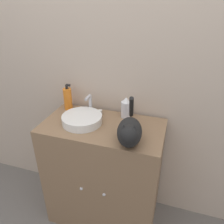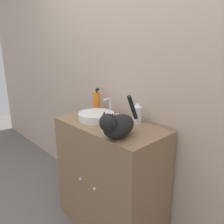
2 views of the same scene
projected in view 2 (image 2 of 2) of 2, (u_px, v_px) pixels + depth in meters
The scene contains 7 objects.
wall_back at pixel (135, 74), 1.70m from camera, with size 6.00×0.05×2.50m.
vanity_cabinet at pixel (110, 177), 1.74m from camera, with size 0.85×0.47×0.90m.
sink_basin at pixel (96, 116), 1.71m from camera, with size 0.28×0.28×0.06m.
faucet at pixel (110, 108), 1.79m from camera, with size 0.19×0.09×0.16m.
cat at pixel (117, 125), 1.34m from camera, with size 0.19×0.39×0.25m.
soap_bottle at pixel (97, 101), 1.93m from camera, with size 0.06×0.06×0.21m.
spray_bottle at pixel (137, 113), 1.62m from camera, with size 0.07×0.07×0.16m.
Camera 2 is at (1.13, -0.82, 1.44)m, focal length 35.00 mm.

